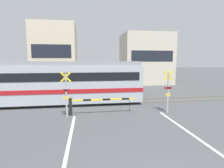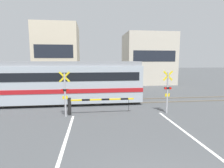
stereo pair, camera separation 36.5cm
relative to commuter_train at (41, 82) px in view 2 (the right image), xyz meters
name	(u,v)px [view 2 (the right image)]	position (x,y,z in m)	size (l,w,h in m)	color
rail_track_near	(113,104)	(5.71, -0.72, -1.80)	(50.00, 0.10, 0.08)	#6B6051
rail_track_far	(111,100)	(5.71, 0.72, -1.80)	(50.00, 0.10, 0.08)	#6B6051
commuter_train	(41,82)	(0.00, 0.00, 0.00)	(16.12, 2.75, 3.45)	#ADB7C1
crossing_barrier_near	(88,103)	(3.76, -3.24, -1.07)	(4.34, 0.20, 1.12)	black
crossing_barrier_far	(127,88)	(7.66, 2.70, -1.07)	(4.34, 0.20, 1.12)	black
crossing_signal_left	(65,92)	(2.39, -3.57, -0.27)	(0.68, 0.15, 2.86)	#B2B2B7
crossing_signal_right	(167,90)	(9.03, -3.57, -0.27)	(0.68, 0.15, 2.86)	#B2B2B7
pedestrian	(112,83)	(6.50, 5.78, -0.96)	(0.38, 0.22, 1.56)	brown
building_left_of_street	(58,55)	(-0.68, 11.83, 2.43)	(5.84, 5.72, 8.55)	beige
building_right_of_street	(148,59)	(12.78, 11.83, 1.92)	(7.18, 5.72, 7.53)	beige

